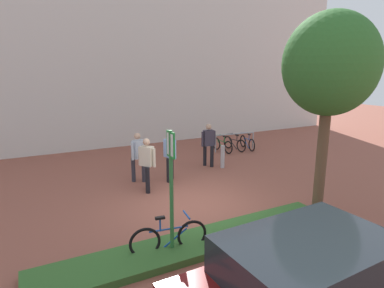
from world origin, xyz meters
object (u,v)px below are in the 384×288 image
tree_sidewalk (330,66)px  car_maroon_wagon (313,286)px  person_shirt_white (170,153)px  person_casual_tan (138,154)px  person_shirt_blue (147,161)px  bollard_steel (223,157)px  person_suited_navy (208,142)px  parking_sign_post (171,176)px  bike_at_sign (169,238)px  bike_rack_cluster (235,143)px

tree_sidewalk → car_maroon_wagon: (-3.42, -2.91, -3.13)m
person_shirt_white → person_casual_tan: same height
person_shirt_blue → bollard_steel: bearing=16.7°
person_shirt_blue → person_suited_navy: (3.11, 1.49, 0.00)m
parking_sign_post → person_shirt_white: (1.86, 4.29, -0.74)m
parking_sign_post → bike_at_sign: (-0.04, 0.07, -1.37)m
person_shirt_white → person_suited_navy: (2.06, 0.89, 0.00)m
parking_sign_post → bike_rack_cluster: bearing=47.1°
parking_sign_post → person_shirt_blue: parking_sign_post is taller
tree_sidewalk → person_shirt_blue: size_ratio=3.03×
person_shirt_blue → car_maroon_wagon: size_ratio=0.39×
bike_at_sign → car_maroon_wagon: (0.99, -2.89, 0.41)m
person_suited_navy → parking_sign_post: bearing=-127.1°
bollard_steel → person_shirt_white: bearing=-169.8°
bike_at_sign → car_maroon_wagon: 3.09m
tree_sidewalk → person_shirt_blue: (-3.56, 3.60, -2.90)m
bollard_steel → person_shirt_blue: (-3.50, -1.05, 0.53)m
bike_rack_cluster → tree_sidewalk: bearing=-106.5°
bike_rack_cluster → person_suited_navy: size_ratio=1.22×
parking_sign_post → person_casual_tan: bearing=79.7°
bike_rack_cluster → person_shirt_blue: bearing=-150.3°
bike_at_sign → bike_rack_cluster: 9.35m
bike_at_sign → person_shirt_blue: size_ratio=0.97×
bike_at_sign → tree_sidewalk: bearing=0.2°
parking_sign_post → person_shirt_white: size_ratio=1.54×
bike_rack_cluster → person_shirt_blue: person_shirt_blue is taller
car_maroon_wagon → bollard_steel: bearing=66.1°
person_suited_navy → car_maroon_wagon: bearing=-110.3°
bollard_steel → person_suited_navy: (-0.39, 0.44, 0.53)m
person_shirt_white → person_suited_navy: same height
parking_sign_post → person_shirt_blue: size_ratio=1.54×
person_casual_tan → person_suited_navy: same height
parking_sign_post → car_maroon_wagon: 3.13m
bollard_steel → person_shirt_blue: person_shirt_blue is taller
tree_sidewalk → person_shirt_blue: tree_sidewalk is taller
person_shirt_white → car_maroon_wagon: person_shirt_white is taller
person_shirt_white → person_shirt_blue: same height
person_shirt_white → car_maroon_wagon: 7.18m
bike_at_sign → bike_rack_cluster: (6.42, 6.80, -0.00)m
person_casual_tan → person_shirt_blue: same height
person_casual_tan → person_shirt_white: bearing=-21.6°
tree_sidewalk → bike_rack_cluster: size_ratio=2.48×
car_maroon_wagon → person_suited_navy: bearing=69.7°
bike_rack_cluster → bollard_steel: size_ratio=2.33×
bollard_steel → person_casual_tan: (-3.46, -0.04, 0.53)m
bike_at_sign → bollard_steel: (4.35, 4.66, 0.10)m
tree_sidewalk → parking_sign_post: 4.88m
parking_sign_post → person_suited_navy: size_ratio=1.54×
person_suited_navy → car_maroon_wagon: size_ratio=0.39×
bollard_steel → person_suited_navy: 0.80m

